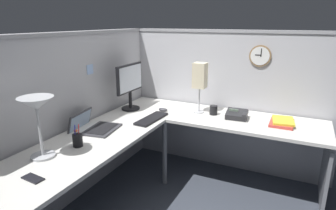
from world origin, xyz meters
name	(u,v)px	position (x,y,z in m)	size (l,w,h in m)	color
ground_plane	(172,194)	(0.00, 0.00, 0.00)	(6.80, 6.80, 0.00)	#383D47
cubicle_wall_back	(72,118)	(-0.36, 0.87, 0.79)	(2.57, 0.12, 1.58)	#B2B2B7
cubicle_wall_right	(225,100)	(0.87, -0.27, 0.79)	(0.12, 2.37, 1.58)	#B2B2B7
desk	(170,143)	(-0.15, -0.05, 0.63)	(2.35, 2.15, 0.73)	silver
monitor	(130,83)	(0.29, 0.64, 1.02)	(0.46, 0.20, 0.50)	black
laptop	(92,126)	(-0.38, 0.62, 0.75)	(0.39, 0.43, 0.22)	#38383D
keyboard	(152,119)	(0.07, 0.26, 0.74)	(0.43, 0.14, 0.02)	black
computer_mouse	(163,110)	(0.38, 0.29, 0.75)	(0.06, 0.10, 0.03)	#38383D
desk_lamp_dome	(37,109)	(-0.97, 0.58, 1.09)	(0.24, 0.24, 0.44)	#B7BABF
pen_cup	(78,140)	(-0.72, 0.48, 0.78)	(0.08, 0.08, 0.18)	black
cell_phone	(33,178)	(-1.22, 0.39, 0.73)	(0.07, 0.14, 0.01)	black
office_phone	(237,115)	(0.48, -0.49, 0.77)	(0.20, 0.22, 0.11)	#232326
book_stack	(282,122)	(0.50, -0.92, 0.75)	(0.30, 0.23, 0.04)	#BF3F38
desk_lamp_paper	(200,77)	(0.50, -0.08, 1.11)	(0.13, 0.13, 0.53)	#B7BABF
coffee_mug	(213,110)	(0.50, -0.24, 0.78)	(0.08, 0.08, 0.10)	black
wall_clock	(260,56)	(0.82, -0.62, 1.32)	(0.04, 0.22, 0.22)	olive
pinned_note_leftmost	(90,69)	(-0.12, 0.82, 1.22)	(0.09, 0.00, 0.09)	#99B7E5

